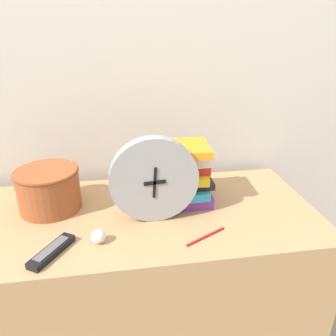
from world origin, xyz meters
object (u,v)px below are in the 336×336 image
basket (49,188)px  tv_remote (52,251)px  book_stack (179,173)px  crumpled_paper_ball (98,236)px  desk_clock (154,180)px  pen (206,236)px

basket → tv_remote: (0.04, -0.28, -0.07)m
book_stack → basket: book_stack is taller
basket → crumpled_paper_ball: bearing=-53.3°
desk_clock → pen: size_ratio=2.08×
book_stack → tv_remote: size_ratio=1.57×
book_stack → basket: bearing=177.4°
basket → pen: size_ratio=1.58×
desk_clock → pen: 0.25m
desk_clock → crumpled_paper_ball: desk_clock is taller
book_stack → crumpled_paper_ball: bearing=-143.4°
pen → crumpled_paper_ball: bearing=175.3°
crumpled_paper_ball → book_stack: bearing=36.6°
basket → desk_clock: bearing=-19.8°
basket → tv_remote: bearing=-80.8°
basket → pen: (0.51, -0.27, -0.08)m
basket → tv_remote: basket is taller
tv_remote → crumpled_paper_ball: (0.13, 0.04, 0.01)m
basket → crumpled_paper_ball: 0.31m
desk_clock → pen: (0.15, -0.14, -0.15)m
desk_clock → tv_remote: size_ratio=1.86×
book_stack → crumpled_paper_ball: 0.38m
basket → pen: basket is taller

